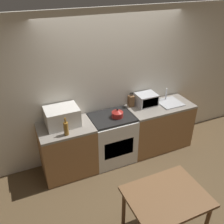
{
  "coord_description": "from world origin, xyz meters",
  "views": [
    {
      "loc": [
        -1.65,
        -2.49,
        3.07
      ],
      "look_at": [
        -0.21,
        0.74,
        1.05
      ],
      "focal_mm": 40.0,
      "sensor_mm": 36.0,
      "label": 1
    }
  ],
  "objects_px": {
    "bottle": "(66,128)",
    "toaster_oven": "(146,99)",
    "kettle": "(117,113)",
    "dining_table": "(166,201)",
    "stove_range": "(112,138)",
    "microwave": "(62,117)"
  },
  "relations": [
    {
      "from": "kettle",
      "to": "bottle",
      "type": "distance_m",
      "value": 0.94
    },
    {
      "from": "kettle",
      "to": "bottle",
      "type": "xyz_separation_m",
      "value": [
        -0.92,
        -0.16,
        0.05
      ]
    },
    {
      "from": "stove_range",
      "to": "kettle",
      "type": "height_order",
      "value": "kettle"
    },
    {
      "from": "kettle",
      "to": "microwave",
      "type": "bearing_deg",
      "value": 171.42
    },
    {
      "from": "toaster_oven",
      "to": "dining_table",
      "type": "bearing_deg",
      "value": -113.39
    },
    {
      "from": "stove_range",
      "to": "dining_table",
      "type": "height_order",
      "value": "stove_range"
    },
    {
      "from": "bottle",
      "to": "microwave",
      "type": "bearing_deg",
      "value": 86.32
    },
    {
      "from": "bottle",
      "to": "dining_table",
      "type": "relative_size",
      "value": 0.31
    },
    {
      "from": "bottle",
      "to": "dining_table",
      "type": "bearing_deg",
      "value": -62.04
    },
    {
      "from": "toaster_oven",
      "to": "dining_table",
      "type": "relative_size",
      "value": 0.39
    },
    {
      "from": "stove_range",
      "to": "toaster_oven",
      "type": "bearing_deg",
      "value": 10.29
    },
    {
      "from": "kettle",
      "to": "bottle",
      "type": "relative_size",
      "value": 0.67
    },
    {
      "from": "stove_range",
      "to": "microwave",
      "type": "xyz_separation_m",
      "value": [
        -0.82,
        0.09,
        0.6
      ]
    },
    {
      "from": "bottle",
      "to": "toaster_oven",
      "type": "bearing_deg",
      "value": 12.2
    },
    {
      "from": "stove_range",
      "to": "bottle",
      "type": "xyz_separation_m",
      "value": [
        -0.84,
        -0.21,
        0.57
      ]
    },
    {
      "from": "bottle",
      "to": "kettle",
      "type": "bearing_deg",
      "value": 9.96
    },
    {
      "from": "stove_range",
      "to": "toaster_oven",
      "type": "height_order",
      "value": "toaster_oven"
    },
    {
      "from": "stove_range",
      "to": "microwave",
      "type": "relative_size",
      "value": 1.72
    },
    {
      "from": "kettle",
      "to": "dining_table",
      "type": "distance_m",
      "value": 1.69
    },
    {
      "from": "toaster_oven",
      "to": "bottle",
      "type": "bearing_deg",
      "value": -167.8
    },
    {
      "from": "stove_range",
      "to": "dining_table",
      "type": "bearing_deg",
      "value": -91.56
    },
    {
      "from": "dining_table",
      "to": "stove_range",
      "type": "bearing_deg",
      "value": 88.44
    }
  ]
}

